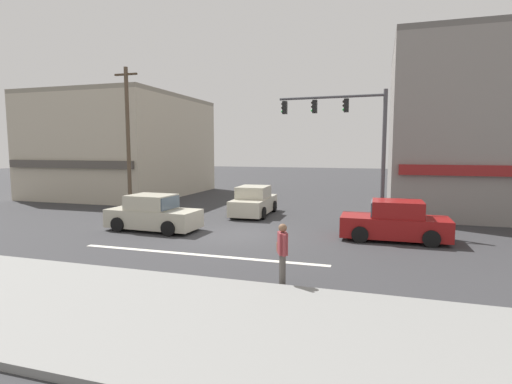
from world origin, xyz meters
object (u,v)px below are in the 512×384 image
at_px(traffic_light_mast, 354,133).
at_px(utility_pole_near_left, 128,138).
at_px(sedan_crossing_rightbound, 254,202).
at_px(pedestrian_foreground_with_bag, 282,251).
at_px(sedan_waiting_far, 395,222).
at_px(utility_pole_far_right, 436,138).
at_px(sedan_parked_curbside, 153,214).

bearing_deg(traffic_light_mast, utility_pole_near_left, 176.39).
relative_size(sedan_crossing_rightbound, pedestrian_foreground_with_bag, 2.49).
distance_m(sedan_crossing_rightbound, sedan_waiting_far, 8.28).
relative_size(utility_pole_far_right, sedan_crossing_rightbound, 1.93).
xyz_separation_m(utility_pole_far_right, traffic_light_mast, (-3.77, -2.99, 0.15)).
bearing_deg(utility_pole_near_left, sedan_parked_curbside, -45.60).
xyz_separation_m(utility_pole_near_left, sedan_waiting_far, (14.21, -3.02, -3.49)).
distance_m(sedan_parked_curbside, sedan_waiting_far, 10.24).
xyz_separation_m(sedan_parked_curbside, pedestrian_foreground_with_bag, (7.17, -5.38, 0.24)).
bearing_deg(sedan_parked_curbside, sedan_crossing_rightbound, 60.05).
height_order(traffic_light_mast, sedan_parked_curbside, traffic_light_mast).
bearing_deg(traffic_light_mast, utility_pole_far_right, 38.43).
bearing_deg(utility_pole_near_left, pedestrian_foreground_with_bag, -40.29).
bearing_deg(pedestrian_foreground_with_bag, sedan_waiting_far, 65.01).
bearing_deg(utility_pole_far_right, sedan_crossing_rightbound, -173.35).
distance_m(utility_pole_far_right, sedan_waiting_far, 6.56).
distance_m(utility_pole_near_left, sedan_parked_curbside, 6.73).
height_order(sedan_crossing_rightbound, sedan_waiting_far, same).
relative_size(utility_pole_far_right, sedan_parked_curbside, 1.92).
height_order(utility_pole_near_left, traffic_light_mast, utility_pole_near_left).
relative_size(traffic_light_mast, sedan_waiting_far, 1.51).
height_order(sedan_parked_curbside, sedan_waiting_far, same).
bearing_deg(sedan_crossing_rightbound, pedestrian_foreground_with_bag, -68.73).
bearing_deg(utility_pole_near_left, sedan_waiting_far, -12.01).
height_order(utility_pole_near_left, sedan_parked_curbside, utility_pole_near_left).
relative_size(sedan_waiting_far, pedestrian_foreground_with_bag, 2.46).
bearing_deg(utility_pole_far_right, sedan_waiting_far, -110.72).
relative_size(traffic_light_mast, sedan_parked_curbside, 1.49).
bearing_deg(traffic_light_mast, pedestrian_foreground_with_bag, -97.99).
xyz_separation_m(utility_pole_far_right, sedan_waiting_far, (-1.98, -5.23, -3.44)).
bearing_deg(pedestrian_foreground_with_bag, traffic_light_mast, 82.01).
bearing_deg(sedan_waiting_far, traffic_light_mast, 128.66).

